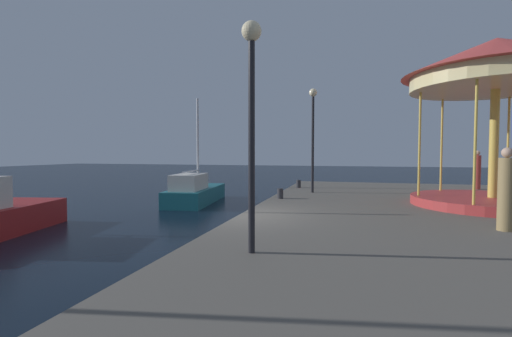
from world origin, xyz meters
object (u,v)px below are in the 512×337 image
Objects in this scene: carousel at (496,80)px; bollard_center at (280,193)px; lamp_post_mid_promenade at (252,95)px; bollard_north at (299,184)px; person_by_the_water at (506,192)px; person_mid_promenade at (477,171)px; sailboat_teal at (195,192)px; lamp_post_far_end at (313,123)px.

bollard_center is at bearing 179.13° from carousel.
bollard_north is (-0.90, 11.98, -2.65)m from lamp_post_mid_promenade.
person_by_the_water is at bearing 32.29° from lamp_post_mid_promenade.
lamp_post_mid_promenade is 15.70m from person_mid_promenade.
carousel is at bearing -32.11° from bollard_north.
sailboat_teal reaches higher than bollard_center.
lamp_post_far_end is at bearing 157.84° from carousel.
lamp_post_far_end is (-6.32, 2.57, -1.05)m from carousel.
lamp_post_mid_promenade is at bearing -130.44° from carousel.
person_mid_promenade is at bearing 76.22° from person_by_the_water.
bollard_center is (-0.98, 7.55, -2.65)m from lamp_post_mid_promenade.
lamp_post_mid_promenade is at bearing -85.69° from bollard_north.
sailboat_teal is at bearing 147.26° from person_by_the_water.
sailboat_teal is 6.99m from lamp_post_far_end.
person_by_the_water is (6.19, -4.26, 0.71)m from bollard_center.
sailboat_teal reaches higher than person_mid_promenade.
bollard_north is at bearing 147.89° from carousel.
bollard_center is at bearing -112.14° from lamp_post_far_end.
person_mid_promenade is at bearing 77.26° from carousel.
person_by_the_water is at bearing -105.28° from carousel.
lamp_post_far_end is 3.99m from bollard_center.
carousel is (12.42, -3.11, 4.43)m from sailboat_teal.
carousel is 9.87m from lamp_post_mid_promenade.
person_by_the_water is at bearing -103.78° from person_mid_promenade.
lamp_post_far_end reaches higher than person_by_the_water.
person_mid_promenade is (8.62, 1.55, 0.71)m from bollard_north.
sailboat_teal is at bearing -167.77° from person_mid_promenade.
carousel is 7.08m from person_mid_promenade.
lamp_post_mid_promenade is (6.08, -10.54, 3.06)m from sailboat_teal.
lamp_post_mid_promenade is 12.31m from bollard_north.
lamp_post_mid_promenade is at bearing -60.04° from sailboat_teal.
carousel is at bearing 49.56° from lamp_post_mid_promenade.
person_mid_promenade is at bearing 12.23° from sailboat_teal.
sailboat_teal is 13.54m from carousel.
lamp_post_mid_promenade is 2.16× the size of person_mid_promenade.
lamp_post_far_end is (0.02, 10.01, 0.32)m from lamp_post_mid_promenade.
carousel is 8.35m from bollard_center.
person_by_the_water reaches higher than bollard_north.
bollard_center is at bearing 145.45° from person_by_the_water.
bollard_north is 10.65m from person_by_the_water.
carousel is 5.43m from person_by_the_water.
bollard_center is (-7.32, 0.11, -4.02)m from carousel.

